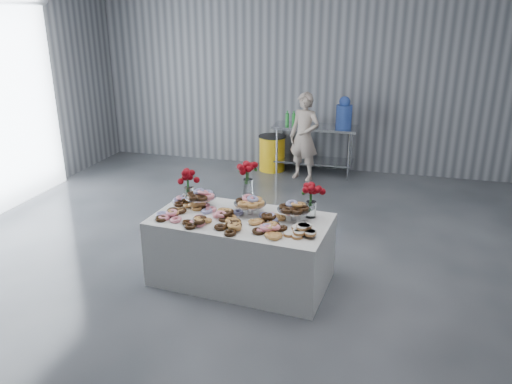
% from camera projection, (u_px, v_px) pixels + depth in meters
% --- Properties ---
extents(ground, '(9.00, 9.00, 0.00)m').
position_uv_depth(ground, '(231.00, 279.00, 5.66)').
color(ground, '#323539').
rests_on(ground, ground).
extents(room_walls, '(8.04, 9.04, 4.02)m').
position_uv_depth(room_walls, '(202.00, 35.00, 4.88)').
color(room_walls, gray).
rests_on(room_walls, ground).
extents(display_table, '(1.98, 1.16, 0.75)m').
position_uv_depth(display_table, '(241.00, 250.00, 5.51)').
color(display_table, white).
rests_on(display_table, ground).
extents(prep_table, '(1.50, 0.60, 0.90)m').
position_uv_depth(prep_table, '(315.00, 141.00, 9.09)').
color(prep_table, silver).
rests_on(prep_table, ground).
extents(donut_mounds, '(1.87, 0.95, 0.09)m').
position_uv_depth(donut_mounds, '(239.00, 216.00, 5.32)').
color(donut_mounds, '#C08546').
rests_on(donut_mounds, display_table).
extents(cake_stand_left, '(0.36, 0.36, 0.17)m').
position_uv_depth(cake_stand_left, '(201.00, 195.00, 5.65)').
color(cake_stand_left, silver).
rests_on(cake_stand_left, display_table).
extents(cake_stand_mid, '(0.36, 0.36, 0.17)m').
position_uv_depth(cake_stand_mid, '(250.00, 202.00, 5.45)').
color(cake_stand_mid, silver).
rests_on(cake_stand_mid, display_table).
extents(cake_stand_right, '(0.36, 0.36, 0.17)m').
position_uv_depth(cake_stand_right, '(294.00, 208.00, 5.29)').
color(cake_stand_right, silver).
rests_on(cake_stand_right, display_table).
extents(danish_pile, '(0.48, 0.48, 0.11)m').
position_uv_depth(danish_pile, '(305.00, 229.00, 4.99)').
color(danish_pile, white).
rests_on(danish_pile, display_table).
extents(bouquet_left, '(0.26, 0.26, 0.42)m').
position_uv_depth(bouquet_left, '(188.00, 178.00, 5.75)').
color(bouquet_left, white).
rests_on(bouquet_left, display_table).
extents(bouquet_right, '(0.26, 0.26, 0.42)m').
position_uv_depth(bouquet_right, '(312.00, 191.00, 5.32)').
color(bouquet_right, white).
rests_on(bouquet_right, display_table).
extents(bouquet_center, '(0.26, 0.26, 0.57)m').
position_uv_depth(bouquet_center, '(248.00, 175.00, 5.58)').
color(bouquet_center, silver).
rests_on(bouquet_center, display_table).
extents(water_jug, '(0.28, 0.28, 0.55)m').
position_uv_depth(water_jug, '(344.00, 114.00, 8.78)').
color(water_jug, '#3F67D8').
rests_on(water_jug, prep_table).
extents(drink_bottles, '(0.54, 0.08, 0.27)m').
position_uv_depth(drink_bottles, '(297.00, 119.00, 8.93)').
color(drink_bottles, '#268C33').
rests_on(drink_bottles, prep_table).
extents(person, '(0.66, 0.54, 1.55)m').
position_uv_depth(person, '(304.00, 137.00, 8.74)').
color(person, '#CC8C93').
rests_on(person, ground).
extents(trash_barrel, '(0.52, 0.52, 0.67)m').
position_uv_depth(trash_barrel, '(272.00, 153.00, 9.38)').
color(trash_barrel, gold).
rests_on(trash_barrel, ground).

